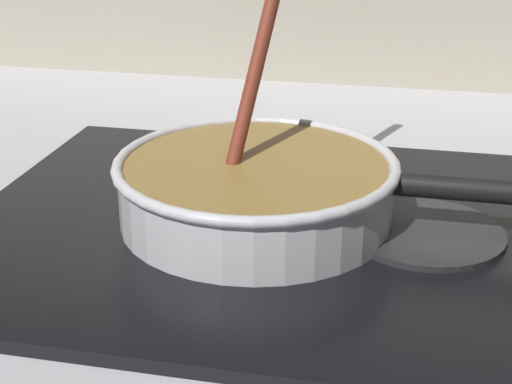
{
  "coord_description": "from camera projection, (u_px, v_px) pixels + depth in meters",
  "views": [
    {
      "loc": [
        0.1,
        -0.44,
        0.33
      ],
      "look_at": [
        -0.04,
        0.22,
        0.04
      ],
      "focal_mm": 53.51,
      "sensor_mm": 36.0,
      "label": 1
    }
  ],
  "objects": [
    {
      "name": "hob_plate",
      "position": [
        256.0,
        225.0,
        0.74
      ],
      "size": [
        0.56,
        0.48,
        0.01
      ],
      "primitive_type": "cube",
      "color": "black",
      "rests_on": "ground"
    },
    {
      "name": "burner_ring",
      "position": [
        256.0,
        216.0,
        0.74
      ],
      "size": [
        0.17,
        0.17,
        0.01
      ],
      "primitive_type": "torus",
      "color": "#592D0C",
      "rests_on": "hob_plate"
    },
    {
      "name": "spare_burner",
      "position": [
        425.0,
        232.0,
        0.71
      ],
      "size": [
        0.15,
        0.15,
        0.01
      ],
      "primitive_type": "cylinder",
      "color": "#262628",
      "rests_on": "hob_plate"
    },
    {
      "name": "cooking_pan",
      "position": [
        258.0,
        187.0,
        0.73
      ],
      "size": [
        0.41,
        0.27,
        0.3
      ],
      "color": "silver",
      "rests_on": "hob_plate"
    }
  ]
}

